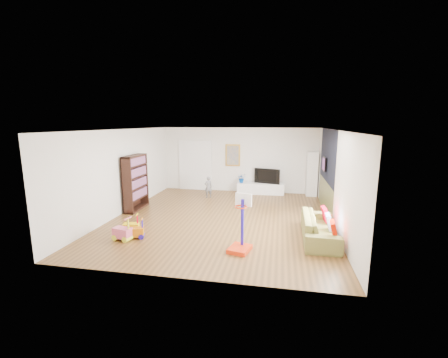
% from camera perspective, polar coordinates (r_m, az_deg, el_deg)
% --- Properties ---
extents(floor, '(6.50, 7.50, 0.00)m').
position_cam_1_polar(floor, '(9.36, -0.46, -7.39)').
color(floor, brown).
rests_on(floor, ground).
extents(ceiling, '(6.50, 7.50, 0.00)m').
position_cam_1_polar(ceiling, '(8.90, -0.49, 9.38)').
color(ceiling, white).
rests_on(ceiling, ground).
extents(wall_back, '(6.50, 0.00, 2.70)m').
position_cam_1_polar(wall_back, '(12.69, 2.83, 3.65)').
color(wall_back, silver).
rests_on(wall_back, ground).
extents(wall_front, '(6.50, 0.00, 2.70)m').
position_cam_1_polar(wall_front, '(5.49, -8.14, -5.86)').
color(wall_front, white).
rests_on(wall_front, ground).
extents(wall_left, '(0.00, 7.50, 2.70)m').
position_cam_1_polar(wall_left, '(10.17, -18.75, 1.33)').
color(wall_left, white).
rests_on(wall_left, ground).
extents(wall_right, '(0.00, 7.50, 2.70)m').
position_cam_1_polar(wall_right, '(8.99, 20.29, 0.07)').
color(wall_right, white).
rests_on(wall_right, ground).
extents(navy_accent, '(0.01, 3.20, 1.70)m').
position_cam_1_polar(navy_accent, '(10.29, 19.14, 4.23)').
color(navy_accent, black).
rests_on(navy_accent, wall_right).
extents(olive_wainscot, '(0.01, 3.20, 1.00)m').
position_cam_1_polar(olive_wainscot, '(10.52, 18.69, -3.10)').
color(olive_wainscot, brown).
rests_on(olive_wainscot, wall_right).
extents(doorway, '(1.45, 0.06, 2.10)m').
position_cam_1_polar(doorway, '(13.09, -5.49, 2.50)').
color(doorway, white).
rests_on(doorway, ground).
extents(painting_back, '(0.62, 0.06, 0.92)m').
position_cam_1_polar(painting_back, '(12.66, 1.69, 4.55)').
color(painting_back, gold).
rests_on(painting_back, wall_back).
extents(artwork_right, '(0.04, 0.56, 0.46)m').
position_cam_1_polar(artwork_right, '(10.51, 18.54, 2.74)').
color(artwork_right, '#7F3F8C').
rests_on(artwork_right, wall_right).
extents(media_console, '(1.93, 0.53, 0.45)m').
position_cam_1_polar(media_console, '(12.48, 6.95, -1.79)').
color(media_console, white).
rests_on(media_console, ground).
extents(tall_cabinet, '(0.42, 0.42, 1.77)m').
position_cam_1_polar(tall_cabinet, '(12.45, 16.41, 0.91)').
color(tall_cabinet, white).
rests_on(tall_cabinet, ground).
extents(bookshelf, '(0.35, 1.27, 1.85)m').
position_cam_1_polar(bookshelf, '(10.47, -16.49, -0.66)').
color(bookshelf, black).
rests_on(bookshelf, ground).
extents(sofa, '(0.87, 2.12, 0.61)m').
position_cam_1_polar(sofa, '(8.01, 17.77, -8.77)').
color(sofa, olive).
rests_on(sofa, ground).
extents(basketball_hoop, '(0.57, 0.65, 1.33)m').
position_cam_1_polar(basketball_hoop, '(6.84, 3.06, -8.46)').
color(basketball_hoop, red).
rests_on(basketball_hoop, ground).
extents(ride_on_yellow, '(0.45, 0.34, 0.53)m').
position_cam_1_polar(ride_on_yellow, '(8.36, -17.30, -8.21)').
color(ride_on_yellow, yellow).
rests_on(ride_on_yellow, ground).
extents(ride_on_orange, '(0.44, 0.35, 0.52)m').
position_cam_1_polar(ride_on_orange, '(8.01, -16.47, -9.04)').
color(ride_on_orange, '#CD6E0A').
rests_on(ride_on_orange, ground).
extents(ride_on_pink, '(0.50, 0.37, 0.60)m').
position_cam_1_polar(ride_on_pink, '(7.98, -18.81, -8.94)').
color(ride_on_pink, '#D45674').
rests_on(ride_on_pink, ground).
extents(child, '(0.37, 0.33, 0.84)m').
position_cam_1_polar(child, '(11.73, -3.01, -1.55)').
color(child, slate).
rests_on(child, ground).
extents(tv, '(1.07, 0.42, 0.62)m').
position_cam_1_polar(tv, '(12.42, 8.34, 0.62)').
color(tv, black).
rests_on(tv, media_console).
extents(vase_plant, '(0.39, 0.35, 0.38)m').
position_cam_1_polar(vase_plant, '(12.43, 3.39, 0.16)').
color(vase_plant, '#033D9A').
rests_on(vase_plant, media_console).
extents(pillow_left, '(0.14, 0.41, 0.40)m').
position_cam_1_polar(pillow_left, '(7.39, 20.20, -9.10)').
color(pillow_left, '#BD1500').
rests_on(pillow_left, sofa).
extents(pillow_center, '(0.11, 0.38, 0.38)m').
position_cam_1_polar(pillow_center, '(7.95, 19.39, -7.66)').
color(pillow_center, silver).
rests_on(pillow_center, sofa).
extents(pillow_right, '(0.13, 0.39, 0.39)m').
position_cam_1_polar(pillow_right, '(8.52, 18.70, -6.39)').
color(pillow_right, '#AD0018').
rests_on(pillow_right, sofa).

